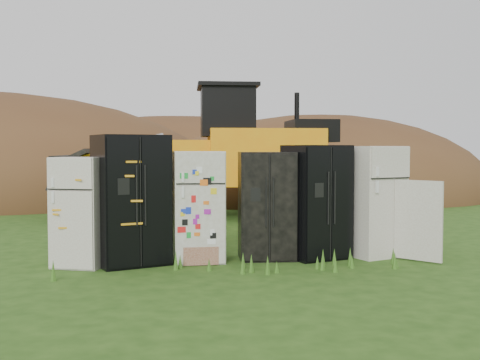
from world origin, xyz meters
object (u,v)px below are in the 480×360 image
object	(u,v)px
fridge_leftmost	(82,212)
fridge_black_right	(316,202)
wheel_loader	(194,151)
fridge_black_side	(131,200)
fridge_dark_mid	(267,206)
fridge_open_door	(373,201)
fridge_sticker	(198,206)

from	to	relation	value
fridge_leftmost	fridge_black_right	world-z (taller)	fridge_black_right
fridge_leftmost	fridge_black_right	distance (m)	3.63
fridge_leftmost	wheel_loader	distance (m)	6.52
fridge_black_side	fridge_dark_mid	bearing A→B (deg)	-16.38
fridge_dark_mid	wheel_loader	xyz separation A→B (m)	(-0.49, 5.95, 0.84)
fridge_black_side	fridge_open_door	size ratio (longest dim) A/B	1.09
fridge_leftmost	fridge_open_door	bearing A→B (deg)	22.32
fridge_sticker	fridge_leftmost	bearing A→B (deg)	-177.47
fridge_leftmost	fridge_black_right	bearing A→B (deg)	22.19
fridge_leftmost	fridge_sticker	size ratio (longest dim) A/B	0.95
fridge_sticker	fridge_black_right	xyz separation A→B (m)	(1.88, -0.06, 0.05)
fridge_leftmost	fridge_open_door	world-z (taller)	fridge_open_door
fridge_black_right	wheel_loader	distance (m)	6.22
fridge_black_side	wheel_loader	xyz separation A→B (m)	(1.63, 6.02, 0.71)
fridge_sticker	fridge_black_right	bearing A→B (deg)	-0.59
fridge_dark_mid	fridge_open_door	bearing A→B (deg)	4.05
fridge_open_door	fridge_leftmost	bearing A→B (deg)	162.35
fridge_leftmost	wheel_loader	xyz separation A→B (m)	(2.35, 6.02, 0.87)
fridge_black_side	fridge_dark_mid	distance (m)	2.12
fridge_black_side	fridge_dark_mid	world-z (taller)	fridge_black_side
fridge_black_side	fridge_dark_mid	xyz separation A→B (m)	(2.11, 0.07, -0.13)
fridge_sticker	fridge_open_door	bearing A→B (deg)	0.13
fridge_sticker	wheel_loader	bearing A→B (deg)	85.34
fridge_leftmost	fridge_black_side	world-z (taller)	fridge_black_side
fridge_black_side	fridge_open_door	bearing A→B (deg)	-18.33
fridge_black_side	fridge_sticker	world-z (taller)	fridge_black_side
fridge_open_door	wheel_loader	bearing A→B (deg)	92.89
fridge_black_right	fridge_dark_mid	bearing A→B (deg)	157.90
fridge_leftmost	fridge_open_door	size ratio (longest dim) A/B	0.91
fridge_black_side	fridge_leftmost	bearing A→B (deg)	161.69
fridge_open_door	fridge_dark_mid	bearing A→B (deg)	160.01
fridge_dark_mid	fridge_black_right	xyz separation A→B (m)	(0.79, -0.08, 0.05)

